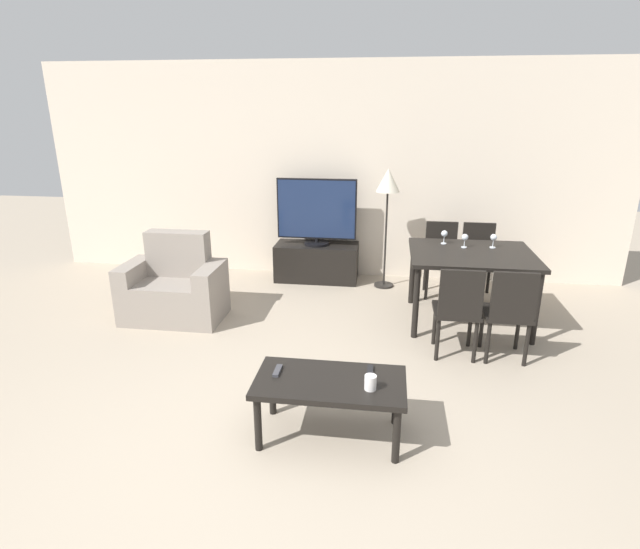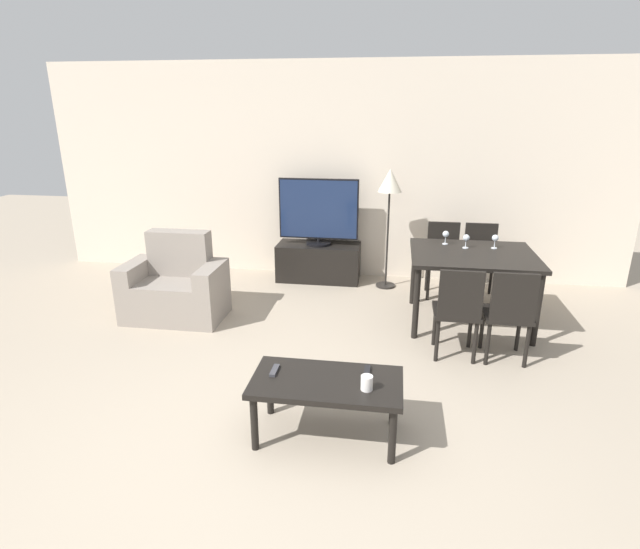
{
  "view_description": "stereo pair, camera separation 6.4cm",
  "coord_description": "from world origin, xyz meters",
  "px_view_note": "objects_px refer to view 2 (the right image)",
  "views": [
    {
      "loc": [
        0.77,
        -2.43,
        2.16
      ],
      "look_at": [
        0.16,
        1.98,
        0.65
      ],
      "focal_mm": 28.0,
      "sensor_mm": 36.0,
      "label": 1
    },
    {
      "loc": [
        0.83,
        -2.42,
        2.16
      ],
      "look_at": [
        0.16,
        1.98,
        0.65
      ],
      "focal_mm": 28.0,
      "sensor_mm": 36.0,
      "label": 2
    }
  ],
  "objects_px": {
    "dining_chair_far": "(480,257)",
    "dining_chair_near_right": "(509,311)",
    "tv": "(319,212)",
    "wine_glass_right": "(446,235)",
    "remote_secondary": "(367,372)",
    "tv_stand": "(319,262)",
    "wine_glass_left": "(466,239)",
    "armchair": "(176,288)",
    "coffee_table": "(327,387)",
    "dining_chair_far_left": "(443,255)",
    "floor_lamp": "(390,188)",
    "dining_chair_near": "(458,308)",
    "cup_white_near": "(367,383)",
    "remote_primary": "(275,370)",
    "wine_glass_center": "(495,239)",
    "dining_table": "(473,261)"
  },
  "relations": [
    {
      "from": "tv",
      "to": "dining_chair_far",
      "type": "distance_m",
      "value": 2.03
    },
    {
      "from": "armchair",
      "to": "remote_primary",
      "type": "height_order",
      "value": "armchair"
    },
    {
      "from": "remote_secondary",
      "to": "wine_glass_center",
      "type": "height_order",
      "value": "wine_glass_center"
    },
    {
      "from": "armchair",
      "to": "coffee_table",
      "type": "height_order",
      "value": "armchair"
    },
    {
      "from": "remote_primary",
      "to": "remote_secondary",
      "type": "relative_size",
      "value": 1.0
    },
    {
      "from": "dining_chair_far",
      "to": "wine_glass_right",
      "type": "bearing_deg",
      "value": -131.76
    },
    {
      "from": "armchair",
      "to": "floor_lamp",
      "type": "xyz_separation_m",
      "value": [
        2.19,
        1.29,
        0.91
      ]
    },
    {
      "from": "coffee_table",
      "to": "wine_glass_left",
      "type": "relative_size",
      "value": 6.87
    },
    {
      "from": "dining_table",
      "to": "dining_chair_near",
      "type": "height_order",
      "value": "dining_chair_near"
    },
    {
      "from": "tv_stand",
      "to": "dining_chair_far",
      "type": "xyz_separation_m",
      "value": [
        1.96,
        -0.29,
        0.24
      ]
    },
    {
      "from": "floor_lamp",
      "to": "remote_secondary",
      "type": "distance_m",
      "value": 3.06
    },
    {
      "from": "tv",
      "to": "wine_glass_right",
      "type": "height_order",
      "value": "tv"
    },
    {
      "from": "tv_stand",
      "to": "cup_white_near",
      "type": "relative_size",
      "value": 10.8
    },
    {
      "from": "armchair",
      "to": "dining_chair_far_left",
      "type": "bearing_deg",
      "value": 21.69
    },
    {
      "from": "dining_chair_near_right",
      "to": "cup_white_near",
      "type": "bearing_deg",
      "value": -129.78
    },
    {
      "from": "tv_stand",
      "to": "wine_glass_center",
      "type": "bearing_deg",
      "value": -24.73
    },
    {
      "from": "floor_lamp",
      "to": "remote_primary",
      "type": "height_order",
      "value": "floor_lamp"
    },
    {
      "from": "dining_chair_far",
      "to": "dining_chair_near_right",
      "type": "relative_size",
      "value": 1.0
    },
    {
      "from": "dining_chair_far_left",
      "to": "remote_primary",
      "type": "xyz_separation_m",
      "value": [
        -1.34,
        -2.88,
        -0.03
      ]
    },
    {
      "from": "dining_chair_near",
      "to": "remote_secondary",
      "type": "distance_m",
      "value": 1.36
    },
    {
      "from": "wine_glass_left",
      "to": "wine_glass_center",
      "type": "height_order",
      "value": "same"
    },
    {
      "from": "dining_chair_far",
      "to": "dining_chair_near_right",
      "type": "xyz_separation_m",
      "value": [
        0.0,
        -1.65,
        0.0
      ]
    },
    {
      "from": "tv",
      "to": "wine_glass_right",
      "type": "relative_size",
      "value": 6.87
    },
    {
      "from": "dining_chair_near_right",
      "to": "floor_lamp",
      "type": "distance_m",
      "value": 2.24
    },
    {
      "from": "dining_chair_near_right",
      "to": "dining_chair_far_left",
      "type": "xyz_separation_m",
      "value": [
        -0.43,
        1.65,
        0.0
      ]
    },
    {
      "from": "tv_stand",
      "to": "remote_secondary",
      "type": "height_order",
      "value": "tv_stand"
    },
    {
      "from": "dining_table",
      "to": "dining_chair_far_left",
      "type": "distance_m",
      "value": 0.87
    },
    {
      "from": "remote_secondary",
      "to": "wine_glass_left",
      "type": "bearing_deg",
      "value": 67.83
    },
    {
      "from": "tv_stand",
      "to": "remote_secondary",
      "type": "relative_size",
      "value": 7.04
    },
    {
      "from": "coffee_table",
      "to": "floor_lamp",
      "type": "height_order",
      "value": "floor_lamp"
    },
    {
      "from": "remote_primary",
      "to": "wine_glass_left",
      "type": "xyz_separation_m",
      "value": [
        1.5,
        2.23,
        0.41
      ]
    },
    {
      "from": "tv_stand",
      "to": "dining_chair_far_left",
      "type": "relative_size",
      "value": 1.23
    },
    {
      "from": "armchair",
      "to": "tv_stand",
      "type": "relative_size",
      "value": 0.97
    },
    {
      "from": "dining_chair_near_right",
      "to": "cup_white_near",
      "type": "relative_size",
      "value": 8.8
    },
    {
      "from": "floor_lamp",
      "to": "tv",
      "type": "bearing_deg",
      "value": 171.25
    },
    {
      "from": "wine_glass_left",
      "to": "dining_chair_far",
      "type": "bearing_deg",
      "value": 67.28
    },
    {
      "from": "floor_lamp",
      "to": "wine_glass_center",
      "type": "height_order",
      "value": "floor_lamp"
    },
    {
      "from": "armchair",
      "to": "dining_chair_near",
      "type": "height_order",
      "value": "armchair"
    },
    {
      "from": "dining_chair_near",
      "to": "dining_chair_far",
      "type": "bearing_deg",
      "value": 75.36
    },
    {
      "from": "dining_chair_far",
      "to": "remote_secondary",
      "type": "distance_m",
      "value": 3.03
    },
    {
      "from": "tv",
      "to": "floor_lamp",
      "type": "distance_m",
      "value": 0.95
    },
    {
      "from": "tv",
      "to": "remote_primary",
      "type": "relative_size",
      "value": 6.69
    },
    {
      "from": "dining_chair_near",
      "to": "dining_chair_near_right",
      "type": "xyz_separation_m",
      "value": [
        0.43,
        0.0,
        0.0
      ]
    },
    {
      "from": "tv_stand",
      "to": "dining_chair_near_right",
      "type": "bearing_deg",
      "value": -44.67
    },
    {
      "from": "dining_chair_near",
      "to": "remote_primary",
      "type": "distance_m",
      "value": 1.83
    },
    {
      "from": "tv",
      "to": "remote_secondary",
      "type": "distance_m",
      "value": 3.23
    },
    {
      "from": "tv",
      "to": "dining_chair_far_left",
      "type": "bearing_deg",
      "value": -10.75
    },
    {
      "from": "tv",
      "to": "coffee_table",
      "type": "relative_size",
      "value": 1.0
    },
    {
      "from": "armchair",
      "to": "dining_chair_far_left",
      "type": "relative_size",
      "value": 1.19
    },
    {
      "from": "tv",
      "to": "tv_stand",
      "type": "bearing_deg",
      "value": 90.0
    }
  ]
}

